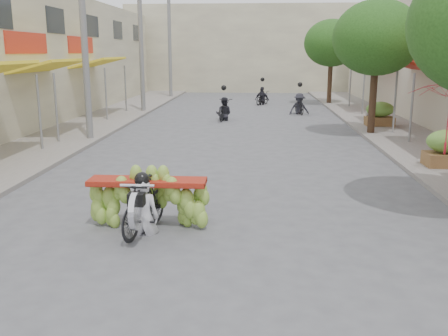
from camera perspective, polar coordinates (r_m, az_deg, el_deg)
ground at (r=6.99m, az=-3.55°, el=-14.82°), size 120.00×120.00×0.00m
sidewalk_left at (r=22.75m, az=-16.47°, el=4.49°), size 4.00×60.00×0.12m
sidewalk_right at (r=22.24m, az=19.87°, el=4.06°), size 4.00×60.00×0.12m
far_building at (r=44.13m, az=2.73°, el=13.43°), size 20.00×6.00×7.00m
utility_pole_mid at (r=19.17m, az=-15.75°, el=14.93°), size 0.60×0.24×8.00m
utility_pole_far at (r=27.83m, az=-9.49°, el=14.53°), size 0.60×0.24×8.00m
utility_pole_back at (r=36.66m, az=-6.24°, el=14.25°), size 0.60×0.24×8.00m
street_tree_mid at (r=20.64m, az=17.07°, el=14.01°), size 3.40×3.40×5.25m
street_tree_far at (r=32.45m, az=12.20°, el=13.77°), size 3.40×3.40×5.25m
produce_crate_mid at (r=15.32m, az=24.25°, el=2.37°), size 1.20×0.88×1.16m
produce_crate_far at (r=22.91m, az=17.39°, el=6.14°), size 1.20×0.88×1.16m
banana_motorbike at (r=9.38m, az=-8.98°, el=-3.16°), size 2.22×1.91×1.93m
pedestrian at (r=23.25m, az=16.47°, el=6.88°), size 0.91×0.67×1.66m
bg_motorbike_a at (r=24.41m, az=-0.03°, el=7.16°), size 0.91×1.86×1.95m
bg_motorbike_b at (r=27.08m, az=8.63°, el=7.88°), size 1.14×1.69×1.95m
bg_motorbike_c at (r=31.85m, az=4.39°, el=8.70°), size 1.16×1.59×1.95m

